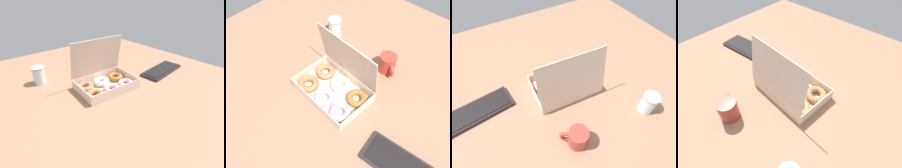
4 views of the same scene
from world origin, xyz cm
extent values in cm
cube|color=#90674D|center=(0.00, 0.00, -1.00)|extent=(180.00, 180.00, 2.00)
cube|color=beige|center=(2.08, -3.72, 0.20)|extent=(36.50, 26.14, 0.40)
cube|color=beige|center=(-15.02, -2.34, 3.19)|extent=(2.29, 23.37, 5.59)
cube|color=beige|center=(19.19, -5.11, 3.19)|extent=(2.29, 23.37, 5.59)
cube|color=beige|center=(1.16, -15.20, 3.19)|extent=(33.85, 3.13, 5.59)
cube|color=beige|center=(3.01, 7.75, 3.19)|extent=(33.85, 3.13, 5.59)
cube|color=beige|center=(2.87, 5.99, 17.53)|extent=(34.96, 7.11, 23.15)
torus|color=olive|center=(-9.87, -8.57, 2.06)|extent=(13.00, 13.00, 3.52)
torus|color=#E9A5B7|center=(1.82, -9.19, 2.06)|extent=(12.98, 12.98, 2.99)
torus|color=pink|center=(12.70, -10.05, 2.06)|extent=(12.63, 12.63, 3.08)
torus|color=#AB704A|center=(-8.94, 2.93, 2.06)|extent=(14.60, 14.60, 3.29)
torus|color=white|center=(2.45, 1.97, 2.06)|extent=(14.23, 14.23, 3.23)
torus|color=#9B632D|center=(13.75, 0.93, 2.06)|extent=(13.51, 13.51, 3.16)
cube|color=black|center=(48.52, -11.57, 2.00)|extent=(33.30, 14.55, 0.40)
cylinder|color=#A73529|center=(12.86, 26.97, 5.00)|extent=(8.74, 8.74, 9.99)
torus|color=#A73529|center=(16.64, 24.19, 5.00)|extent=(6.71, 5.52, 7.17)
cylinder|color=black|center=(12.86, 26.97, 8.19)|extent=(7.69, 7.69, 0.60)
cylinder|color=silver|center=(-26.54, 29.66, 5.06)|extent=(7.52, 7.52, 10.12)
cylinder|color=#B2B2B7|center=(-26.54, 29.66, 10.62)|extent=(7.90, 7.90, 1.00)
camera|label=1|loc=(-56.46, -77.32, 55.35)|focal=28.00mm
camera|label=2|loc=(44.84, -47.39, 90.34)|focal=35.00mm
camera|label=3|loc=(33.25, 49.88, 77.90)|focal=28.00mm
camera|label=4|loc=(-37.92, 41.91, 69.57)|focal=28.00mm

